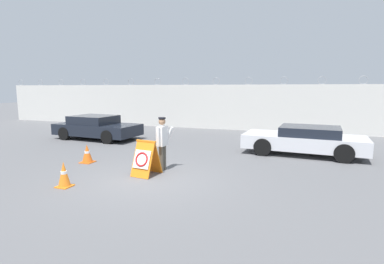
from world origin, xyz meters
TOP-DOWN VIEW (x-y plane):
  - ground_plane at (0.00, 0.00)m, footprint 90.00×90.00m
  - perimeter_wall at (-0.00, 11.15)m, footprint 36.00×0.30m
  - barricade_sign at (-0.29, 0.32)m, footprint 0.75×0.88m
  - security_guard at (-0.03, 0.99)m, footprint 0.40×0.61m
  - traffic_cone_near at (-3.00, 1.01)m, footprint 0.44×0.44m
  - traffic_cone_mid at (-1.83, -1.38)m, footprint 0.38×0.38m
  - parked_car_front_coupe at (-5.84, 5.30)m, footprint 4.49×2.23m
  - parked_car_far_side at (4.29, 5.01)m, footprint 4.73×2.23m

SIDE VIEW (x-z plane):
  - ground_plane at x=0.00m, z-range 0.00..0.00m
  - traffic_cone_near at x=-3.00m, z-range 0.00..0.65m
  - traffic_cone_mid at x=-1.83m, z-range 0.00..0.69m
  - barricade_sign at x=-0.29m, z-range -0.01..1.07m
  - parked_car_far_side at x=4.29m, z-range 0.03..1.16m
  - parked_car_front_coupe at x=-5.84m, z-range 0.01..1.22m
  - security_guard at x=-0.03m, z-range 0.09..1.81m
  - perimeter_wall at x=0.00m, z-range -0.22..3.08m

